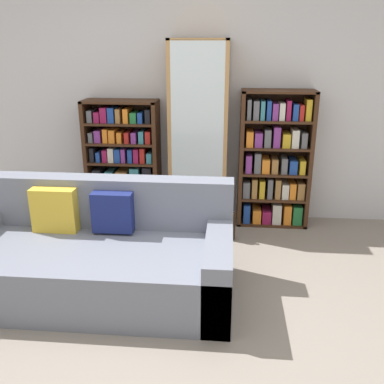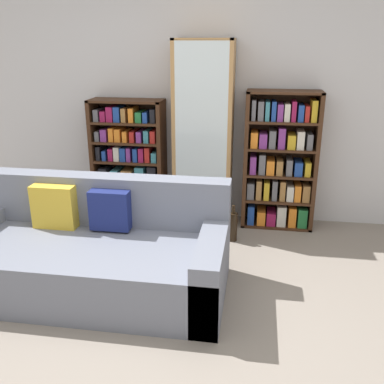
{
  "view_description": "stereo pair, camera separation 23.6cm",
  "coord_description": "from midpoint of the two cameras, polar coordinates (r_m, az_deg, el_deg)",
  "views": [
    {
      "loc": [
        0.45,
        -2.34,
        1.88
      ],
      "look_at": [
        0.12,
        1.26,
        0.6
      ],
      "focal_mm": 40.0,
      "sensor_mm": 36.0,
      "label": 1
    },
    {
      "loc": [
        0.68,
        -2.31,
        1.88
      ],
      "look_at": [
        0.12,
        1.26,
        0.6
      ],
      "focal_mm": 40.0,
      "sensor_mm": 36.0,
      "label": 2
    }
  ],
  "objects": [
    {
      "name": "wall_back",
      "position": [
        4.65,
        1.87,
        12.9
      ],
      "size": [
        6.81,
        0.06,
        2.7
      ],
      "color": "silver",
      "rests_on": "ground"
    },
    {
      "name": "wine_bottle",
      "position": [
        4.27,
        7.05,
        -4.57
      ],
      "size": [
        0.09,
        0.09,
        0.37
      ],
      "color": "black",
      "rests_on": "ground"
    },
    {
      "name": "bookshelf_right",
      "position": [
        4.55,
        13.09,
        3.68
      ],
      "size": [
        0.74,
        0.32,
        1.42
      ],
      "color": "#3D2314",
      "rests_on": "ground"
    },
    {
      "name": "display_cabinet",
      "position": [
        4.48,
        3.06,
        7.57
      ],
      "size": [
        0.6,
        0.36,
        1.91
      ],
      "color": "#AD7F4C",
      "rests_on": "ground"
    },
    {
      "name": "ground_plane",
      "position": [
        3.04,
        -3.98,
        -18.7
      ],
      "size": [
        16.0,
        16.0,
        0.0
      ],
      "primitive_type": "plane",
      "color": "gray"
    },
    {
      "name": "bookshelf_left",
      "position": [
        4.72,
        -6.95,
        4.07
      ],
      "size": [
        0.78,
        0.32,
        1.31
      ],
      "color": "#3D2314",
      "rests_on": "ground"
    },
    {
      "name": "couch",
      "position": [
        3.49,
        -11.32,
        -8.16
      ],
      "size": [
        2.12,
        0.99,
        0.84
      ],
      "color": "slate",
      "rests_on": "ground"
    }
  ]
}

